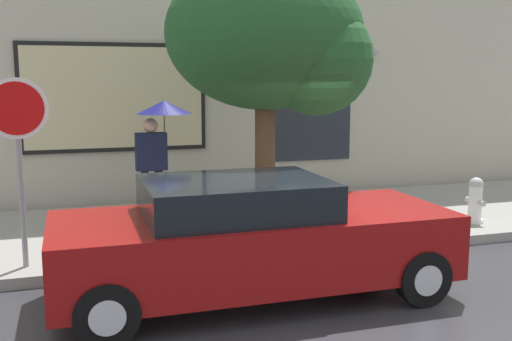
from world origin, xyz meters
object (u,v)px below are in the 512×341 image
(pedestrian_with_umbrella, at_px, (159,129))
(street_tree, at_px, (276,40))
(fire_hydrant, at_px, (475,200))
(stop_sign, at_px, (18,135))
(parked_car, at_px, (251,238))

(pedestrian_with_umbrella, height_order, street_tree, street_tree)
(fire_hydrant, distance_m, stop_sign, 7.18)
(fire_hydrant, height_order, stop_sign, stop_sign)
(street_tree, distance_m, stop_sign, 3.97)
(parked_car, distance_m, pedestrian_with_umbrella, 3.66)
(parked_car, distance_m, street_tree, 3.51)
(stop_sign, bearing_deg, pedestrian_with_umbrella, 44.24)
(parked_car, xyz_separation_m, fire_hydrant, (4.48, 1.80, -0.19))
(fire_hydrant, height_order, street_tree, street_tree)
(fire_hydrant, xyz_separation_m, pedestrian_with_umbrella, (-5.01, 1.69, 1.19))
(fire_hydrant, xyz_separation_m, street_tree, (-3.38, 0.51, 2.59))
(parked_car, xyz_separation_m, pedestrian_with_umbrella, (-0.53, 3.48, 1.01))
(parked_car, xyz_separation_m, stop_sign, (-2.57, 1.50, 1.14))
(fire_hydrant, bearing_deg, parked_car, -158.13)
(pedestrian_with_umbrella, xyz_separation_m, street_tree, (1.63, -1.17, 1.40))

